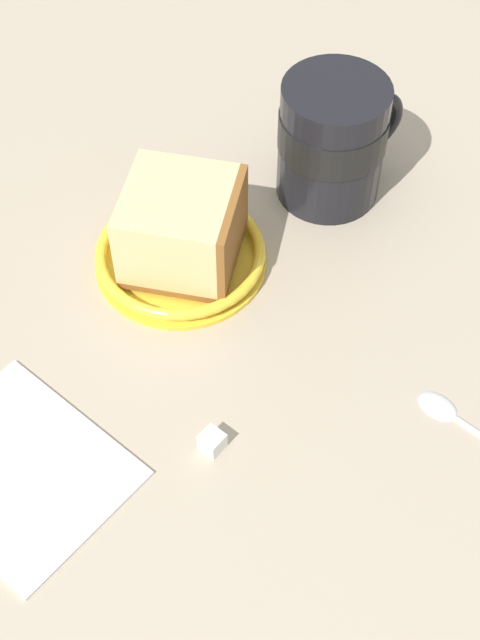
% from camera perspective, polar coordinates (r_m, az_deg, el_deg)
% --- Properties ---
extents(ground_plane, '(1.46, 1.46, 0.02)m').
position_cam_1_polar(ground_plane, '(0.68, -5.29, 0.11)').
color(ground_plane, tan).
extents(small_plate, '(0.13, 0.13, 0.02)m').
position_cam_1_polar(small_plate, '(0.69, -3.87, 4.19)').
color(small_plate, yellow).
rests_on(small_plate, ground_plane).
extents(cake_slice, '(0.11, 0.11, 0.07)m').
position_cam_1_polar(cake_slice, '(0.67, -3.79, 6.04)').
color(cake_slice, brown).
rests_on(cake_slice, small_plate).
extents(tea_mug, '(0.11, 0.09, 0.10)m').
position_cam_1_polar(tea_mug, '(0.72, 6.05, 11.64)').
color(tea_mug, black).
rests_on(tea_mug, ground_plane).
extents(teaspoon, '(0.02, 0.13, 0.01)m').
position_cam_1_polar(teaspoon, '(0.63, 14.34, -6.39)').
color(teaspoon, silver).
rests_on(teaspoon, ground_plane).
extents(folded_napkin, '(0.11, 0.14, 0.01)m').
position_cam_1_polar(folded_napkin, '(0.61, -14.07, -9.33)').
color(folded_napkin, white).
rests_on(folded_napkin, ground_plane).
extents(sugar_cube, '(0.01, 0.01, 0.01)m').
position_cam_1_polar(sugar_cube, '(0.60, -1.81, -7.86)').
color(sugar_cube, white).
rests_on(sugar_cube, ground_plane).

